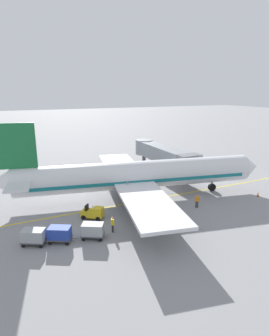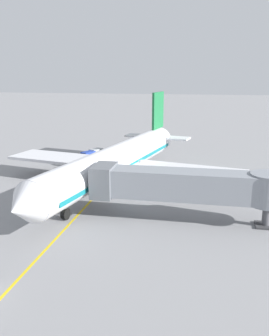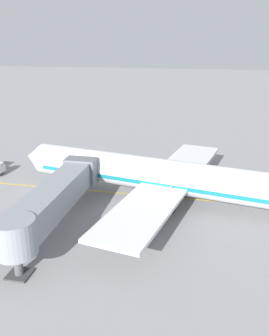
{
  "view_description": "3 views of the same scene",
  "coord_description": "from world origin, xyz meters",
  "px_view_note": "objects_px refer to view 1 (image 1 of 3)",
  "views": [
    {
      "loc": [
        31.07,
        -14.15,
        14.23
      ],
      "look_at": [
        -1.91,
        1.3,
        4.15
      ],
      "focal_mm": 29.82,
      "sensor_mm": 36.0,
      "label": 1
    },
    {
      "loc": [
        -11.98,
        43.67,
        13.46
      ],
      "look_at": [
        -3.79,
        1.95,
        2.55
      ],
      "focal_mm": 39.8,
      "sensor_mm": 36.0,
      "label": 2
    },
    {
      "loc": [
        -39.78,
        -3.16,
        17.69
      ],
      "look_at": [
        -2.0,
        4.6,
        4.09
      ],
      "focal_mm": 39.19,
      "sensor_mm": 36.0,
      "label": 3
    }
  ],
  "objects_px": {
    "baggage_tug_lead": "(93,213)",
    "safety_cone_nose_left": "(258,194)",
    "jet_bridge": "(163,154)",
    "ground_crew_loader": "(113,224)",
    "baggage_cart_front": "(93,230)",
    "ground_crew_wing_walker": "(135,211)",
    "baggage_cart_third_in_train": "(34,236)",
    "ground_crew_marshaller": "(197,200)",
    "baggage_cart_second_in_train": "(60,233)",
    "parked_airliner": "(136,175)"
  },
  "relations": [
    {
      "from": "baggage_cart_third_in_train",
      "to": "safety_cone_nose_left",
      "type": "distance_m",
      "value": 29.8
    },
    {
      "from": "baggage_cart_third_in_train",
      "to": "ground_crew_marshaller",
      "type": "height_order",
      "value": "ground_crew_marshaller"
    },
    {
      "from": "parked_airliner",
      "to": "baggage_cart_second_in_train",
      "type": "distance_m",
      "value": 14.2
    },
    {
      "from": "safety_cone_nose_left",
      "to": "parked_airliner",
      "type": "bearing_deg",
      "value": -113.57
    },
    {
      "from": "baggage_cart_second_in_train",
      "to": "baggage_tug_lead",
      "type": "bearing_deg",
      "value": 129.24
    },
    {
      "from": "jet_bridge",
      "to": "ground_crew_loader",
      "type": "distance_m",
      "value": 23.05
    },
    {
      "from": "parked_airliner",
      "to": "baggage_cart_second_in_train",
      "type": "relative_size",
      "value": 12.9
    },
    {
      "from": "parked_airliner",
      "to": "ground_crew_marshaller",
      "type": "height_order",
      "value": "parked_airliner"
    },
    {
      "from": "jet_bridge",
      "to": "safety_cone_nose_left",
      "type": "distance_m",
      "value": 17.14
    },
    {
      "from": "parked_airliner",
      "to": "baggage_tug_lead",
      "type": "xyz_separation_m",
      "value": [
        3.89,
        -7.36,
        -2.47
      ]
    },
    {
      "from": "jet_bridge",
      "to": "baggage_cart_front",
      "type": "relative_size",
      "value": 6.15
    },
    {
      "from": "parked_airliner",
      "to": "ground_crew_marshaller",
      "type": "distance_m",
      "value": 8.66
    },
    {
      "from": "jet_bridge",
      "to": "ground_crew_marshaller",
      "type": "relative_size",
      "value": 10.47
    },
    {
      "from": "jet_bridge",
      "to": "ground_crew_marshaller",
      "type": "distance_m",
      "value": 15.86
    },
    {
      "from": "baggage_cart_second_in_train",
      "to": "baggage_cart_third_in_train",
      "type": "relative_size",
      "value": 1.0
    },
    {
      "from": "jet_bridge",
      "to": "ground_crew_wing_walker",
      "type": "xyz_separation_m",
      "value": [
        14.86,
        -12.41,
        -2.51
      ]
    },
    {
      "from": "baggage_cart_front",
      "to": "safety_cone_nose_left",
      "type": "height_order",
      "value": "baggage_cart_front"
    },
    {
      "from": "jet_bridge",
      "to": "ground_crew_loader",
      "type": "bearing_deg",
      "value": -43.51
    },
    {
      "from": "baggage_cart_front",
      "to": "ground_crew_loader",
      "type": "xyz_separation_m",
      "value": [
        -0.39,
        2.24,
        0.0
      ]
    },
    {
      "from": "ground_crew_marshaller",
      "to": "safety_cone_nose_left",
      "type": "bearing_deg",
      "value": 87.51
    },
    {
      "from": "parked_airliner",
      "to": "baggage_cart_third_in_train",
      "type": "distance_m",
      "value": 15.96
    },
    {
      "from": "baggage_tug_lead",
      "to": "jet_bridge",
      "type": "bearing_deg",
      "value": 127.3
    },
    {
      "from": "baggage_cart_front",
      "to": "jet_bridge",
      "type": "bearing_deg",
      "value": 133.36
    },
    {
      "from": "baggage_tug_lead",
      "to": "ground_crew_wing_walker",
      "type": "distance_m",
      "value": 4.77
    },
    {
      "from": "ground_crew_loader",
      "to": "safety_cone_nose_left",
      "type": "xyz_separation_m",
      "value": [
        -1.01,
        22.1,
        -0.66
      ]
    },
    {
      "from": "baggage_cart_second_in_train",
      "to": "baggage_cart_third_in_train",
      "type": "bearing_deg",
      "value": -103.23
    },
    {
      "from": "baggage_tug_lead",
      "to": "ground_crew_loader",
      "type": "relative_size",
      "value": 1.6
    },
    {
      "from": "baggage_tug_lead",
      "to": "safety_cone_nose_left",
      "type": "bearing_deg",
      "value": 82.75
    },
    {
      "from": "jet_bridge",
      "to": "baggage_cart_third_in_train",
      "type": "xyz_separation_m",
      "value": [
        15.78,
        -23.47,
        -2.51
      ]
    },
    {
      "from": "jet_bridge",
      "to": "baggage_cart_third_in_train",
      "type": "distance_m",
      "value": 28.4
    },
    {
      "from": "baggage_cart_front",
      "to": "ground_crew_marshaller",
      "type": "bearing_deg",
      "value": 97.43
    },
    {
      "from": "baggage_cart_front",
      "to": "baggage_cart_second_in_train",
      "type": "distance_m",
      "value": 3.18
    },
    {
      "from": "baggage_cart_second_in_train",
      "to": "ground_crew_loader",
      "type": "height_order",
      "value": "ground_crew_loader"
    },
    {
      "from": "jet_bridge",
      "to": "safety_cone_nose_left",
      "type": "bearing_deg",
      "value": 22.04
    },
    {
      "from": "baggage_cart_front",
      "to": "ground_crew_wing_walker",
      "type": "bearing_deg",
      "value": 111.07
    },
    {
      "from": "baggage_cart_second_in_train",
      "to": "baggage_cart_third_in_train",
      "type": "xyz_separation_m",
      "value": [
        -0.55,
        -2.35,
        0.0
      ]
    },
    {
      "from": "baggage_cart_front",
      "to": "ground_crew_wing_walker",
      "type": "xyz_separation_m",
      "value": [
        -2.16,
        5.6,
        0.0
      ]
    },
    {
      "from": "ground_crew_wing_walker",
      "to": "ground_crew_marshaller",
      "type": "distance_m",
      "value": 8.54
    },
    {
      "from": "baggage_tug_lead",
      "to": "baggage_cart_third_in_train",
      "type": "xyz_separation_m",
      "value": [
        3.09,
        -6.81,
        0.24
      ]
    },
    {
      "from": "ground_crew_wing_walker",
      "to": "safety_cone_nose_left",
      "type": "relative_size",
      "value": 2.86
    },
    {
      "from": "jet_bridge",
      "to": "baggage_cart_third_in_train",
      "type": "relative_size",
      "value": 6.15
    },
    {
      "from": "baggage_cart_front",
      "to": "ground_crew_wing_walker",
      "type": "distance_m",
      "value": 6.01
    },
    {
      "from": "baggage_tug_lead",
      "to": "ground_crew_marshaller",
      "type": "bearing_deg",
      "value": 79.02
    },
    {
      "from": "ground_crew_loader",
      "to": "baggage_cart_front",
      "type": "bearing_deg",
      "value": -80.03
    },
    {
      "from": "parked_airliner",
      "to": "baggage_cart_front",
      "type": "height_order",
      "value": "parked_airliner"
    },
    {
      "from": "baggage_cart_third_in_train",
      "to": "safety_cone_nose_left",
      "type": "height_order",
      "value": "baggage_cart_third_in_train"
    },
    {
      "from": "ground_crew_marshaller",
      "to": "parked_airliner",
      "type": "bearing_deg",
      "value": -139.6
    },
    {
      "from": "safety_cone_nose_left",
      "to": "baggage_cart_front",
      "type": "bearing_deg",
      "value": -86.7
    },
    {
      "from": "parked_airliner",
      "to": "safety_cone_nose_left",
      "type": "height_order",
      "value": "parked_airliner"
    },
    {
      "from": "jet_bridge",
      "to": "baggage_cart_third_in_train",
      "type": "height_order",
      "value": "jet_bridge"
    }
  ]
}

